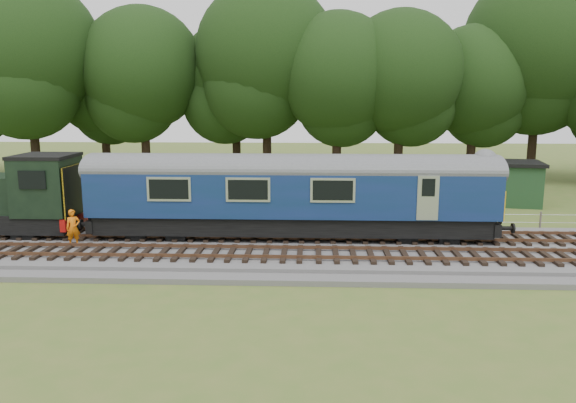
{
  "coord_description": "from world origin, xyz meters",
  "views": [
    {
      "loc": [
        2.52,
        -23.45,
        6.62
      ],
      "look_at": [
        1.46,
        1.4,
        2.0
      ],
      "focal_mm": 35.0,
      "sensor_mm": 36.0,
      "label": 1
    }
  ],
  "objects": [
    {
      "name": "tree_line",
      "position": [
        0.0,
        22.0,
        0.0
      ],
      "size": [
        70.0,
        8.0,
        18.0
      ],
      "primitive_type": null,
      "color": "black",
      "rests_on": "ground"
    },
    {
      "name": "fence",
      "position": [
        0.0,
        4.5,
        0.0
      ],
      "size": [
        64.0,
        0.12,
        1.0
      ],
      "primitive_type": null,
      "color": "#6B6054",
      "rests_on": "ground"
    },
    {
      "name": "ballast",
      "position": [
        0.0,
        0.0,
        0.17
      ],
      "size": [
        70.0,
        7.0,
        0.35
      ],
      "primitive_type": "cube",
      "color": "#4C4C4F",
      "rests_on": "ground"
    },
    {
      "name": "shed",
      "position": [
        15.13,
        11.81,
        1.37
      ],
      "size": [
        3.81,
        3.81,
        2.71
      ],
      "rotation": [
        0.0,
        0.0,
        -0.16
      ],
      "color": "#1C3E21",
      "rests_on": "ground"
    },
    {
      "name": "ground",
      "position": [
        0.0,
        0.0,
        0.0
      ],
      "size": [
        120.0,
        120.0,
        0.0
      ],
      "primitive_type": "plane",
      "color": "#4A6826",
      "rests_on": "ground"
    },
    {
      "name": "track_south",
      "position": [
        0.0,
        -1.6,
        0.42
      ],
      "size": [
        67.2,
        2.4,
        0.21
      ],
      "color": "black",
      "rests_on": "ballast"
    },
    {
      "name": "track_north",
      "position": [
        0.0,
        1.4,
        0.42
      ],
      "size": [
        67.2,
        2.4,
        0.21
      ],
      "color": "black",
      "rests_on": "ballast"
    },
    {
      "name": "dmu_railcar",
      "position": [
        1.63,
        1.4,
        2.61
      ],
      "size": [
        18.05,
        2.86,
        3.88
      ],
      "color": "black",
      "rests_on": "ground"
    },
    {
      "name": "worker",
      "position": [
        -7.64,
        -0.54,
        1.15
      ],
      "size": [
        0.69,
        0.64,
        1.59
      ],
      "primitive_type": "imported",
      "rotation": [
        0.0,
        0.0,
        0.58
      ],
      "color": "orange",
      "rests_on": "ballast"
    }
  ]
}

